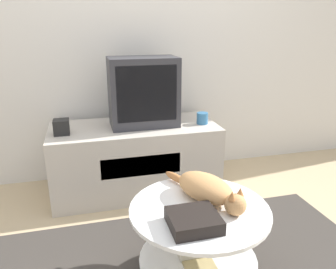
{
  "coord_description": "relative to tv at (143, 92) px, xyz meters",
  "views": [
    {
      "loc": [
        -0.47,
        -1.31,
        1.25
      ],
      "look_at": [
        0.02,
        0.53,
        0.61
      ],
      "focal_mm": 35.0,
      "sensor_mm": 36.0,
      "label": 1
    }
  ],
  "objects": [
    {
      "name": "tv",
      "position": [
        0.0,
        0.0,
        0.0
      ],
      "size": [
        0.5,
        0.29,
        0.5
      ],
      "color": "#333338",
      "rests_on": "tv_stand"
    },
    {
      "name": "dvd_box",
      "position": [
        -0.02,
        -1.22,
        -0.31
      ],
      "size": [
        0.21,
        0.19,
        0.06
      ],
      "color": "black",
      "rests_on": "coffee_table"
    },
    {
      "name": "speaker",
      "position": [
        -0.59,
        -0.07,
        -0.2
      ],
      "size": [
        0.1,
        0.1,
        0.1
      ],
      "color": "black",
      "rests_on": "tv_stand"
    },
    {
      "name": "wall_back",
      "position": [
        0.04,
        0.37,
        0.52
      ],
      "size": [
        8.0,
        0.05,
        2.6
      ],
      "color": "silver",
      "rests_on": "ground_plane"
    },
    {
      "name": "cat",
      "position": [
        0.11,
        -1.02,
        -0.28
      ],
      "size": [
        0.31,
        0.51,
        0.12
      ],
      "rotation": [
        0.0,
        0.0,
        -1.15
      ],
      "color": "tan",
      "rests_on": "coffee_table"
    },
    {
      "name": "coffee_table",
      "position": [
        0.05,
        -1.08,
        -0.49
      ],
      "size": [
        0.66,
        0.66,
        0.42
      ],
      "color": "#B2B2B7",
      "rests_on": "rug"
    },
    {
      "name": "tv_stand",
      "position": [
        -0.08,
        0.0,
        -0.52
      ],
      "size": [
        1.24,
        0.57,
        0.53
      ],
      "color": "beige",
      "rests_on": "ground_plane"
    },
    {
      "name": "mug",
      "position": [
        0.44,
        -0.08,
        -0.21
      ],
      "size": [
        0.09,
        0.09,
        0.09
      ],
      "color": "teal",
      "rests_on": "tv_stand"
    }
  ]
}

